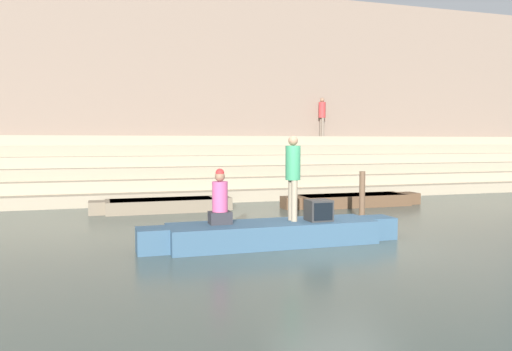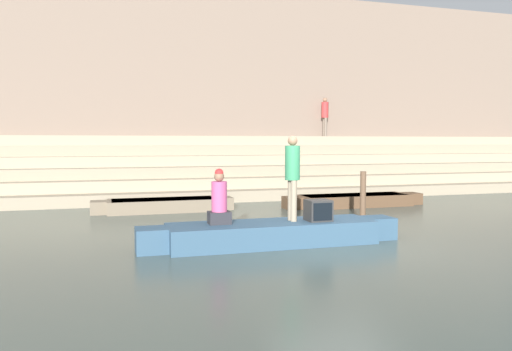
# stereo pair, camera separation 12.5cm
# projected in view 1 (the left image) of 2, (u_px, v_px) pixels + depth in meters

# --- Properties ---
(ground_plane) EXTENTS (120.00, 120.00, 0.00)m
(ground_plane) POSITION_uv_depth(u_px,v_px,m) (337.00, 246.00, 10.28)
(ground_plane) COLOR #47544C
(ghat_steps) EXTENTS (36.00, 4.50, 2.41)m
(ghat_steps) POSITION_uv_depth(u_px,v_px,m) (219.00, 173.00, 20.41)
(ghat_steps) COLOR gray
(ghat_steps) RESTS_ON ground
(back_wall) EXTENTS (34.20, 1.28, 8.81)m
(back_wall) POSITION_uv_depth(u_px,v_px,m) (207.00, 92.00, 22.29)
(back_wall) COLOR #7F6B5B
(back_wall) RESTS_ON ground
(rowboat_main) EXTENTS (5.60, 1.28, 0.48)m
(rowboat_main) POSITION_uv_depth(u_px,v_px,m) (273.00, 233.00, 10.45)
(rowboat_main) COLOR #33516B
(rowboat_main) RESTS_ON ground
(person_standing) EXTENTS (0.32, 0.32, 1.80)m
(person_standing) POSITION_uv_depth(u_px,v_px,m) (293.00, 171.00, 10.55)
(person_standing) COLOR gray
(person_standing) RESTS_ON rowboat_main
(person_rowing) EXTENTS (0.44, 0.35, 1.14)m
(person_rowing) POSITION_uv_depth(u_px,v_px,m) (220.00, 201.00, 10.15)
(person_rowing) COLOR #28282D
(person_rowing) RESTS_ON rowboat_main
(tv_set) EXTENTS (0.50, 0.47, 0.45)m
(tv_set) POSITION_uv_depth(u_px,v_px,m) (319.00, 210.00, 10.59)
(tv_set) COLOR #2D2D2D
(tv_set) RESTS_ON rowboat_main
(moored_boat_shore) EXTENTS (4.94, 1.18, 0.39)m
(moored_boat_shore) POSITION_uv_depth(u_px,v_px,m) (352.00, 200.00, 16.76)
(moored_boat_shore) COLOR brown
(moored_boat_shore) RESTS_ON ground
(moored_boat_distant) EXTENTS (4.34, 1.18, 0.39)m
(moored_boat_distant) POSITION_uv_depth(u_px,v_px,m) (162.00, 205.00, 15.44)
(moored_boat_distant) COLOR #756651
(moored_boat_distant) RESTS_ON ground
(mooring_post) EXTENTS (0.15, 0.15, 1.39)m
(mooring_post) POSITION_uv_depth(u_px,v_px,m) (362.00, 198.00, 13.03)
(mooring_post) COLOR brown
(mooring_post) RESTS_ON ground
(person_on_steps) EXTENTS (0.32, 0.32, 1.77)m
(person_on_steps) POSITION_uv_depth(u_px,v_px,m) (322.00, 114.00, 22.97)
(person_on_steps) COLOR #756656
(person_on_steps) RESTS_ON ghat_steps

